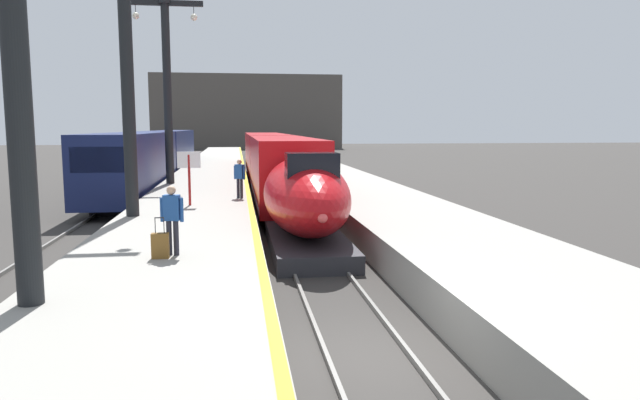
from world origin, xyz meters
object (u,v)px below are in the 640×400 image
Objects in this scene: passenger_near_edge at (172,215)px; departure_info_board at (189,167)px; regional_train_adjacent at (156,154)px; passenger_mid_platform at (240,175)px; station_column_far at (167,75)px; station_column_mid at (126,48)px; highspeed_train_main at (275,164)px; rolling_suitcase at (160,246)px.

departure_info_board is (-0.29, 9.12, 0.52)m from passenger_near_edge.
regional_train_adjacent reaches higher than passenger_mid_platform.
passenger_mid_platform is 2.90m from departure_info_board.
passenger_mid_platform is (3.74, -7.20, -4.88)m from station_column_far.
station_column_mid is 4.50× the size of departure_info_board.
highspeed_train_main is 9.42m from passenger_mid_platform.
regional_train_adjacent is 3.83× the size of station_column_mid.
station_column_far is (2.20, -11.22, 4.79)m from regional_train_adjacent.
station_column_mid is 0.97× the size of station_column_far.
departure_info_board is at bearing -133.86° from passenger_mid_platform.
station_column_mid reaches higher than departure_info_board.
passenger_mid_platform is 1.72× the size of rolling_suitcase.
regional_train_adjacent is at bearing 97.61° from rolling_suitcase.
highspeed_train_main is 23.28× the size of passenger_mid_platform.
station_column_mid is (-5.90, -13.77, 4.85)m from highspeed_train_main.
station_column_far is 10.38m from departure_info_board.
station_column_mid is 5.22m from departure_info_board.
station_column_mid is 5.65× the size of passenger_near_edge.
station_column_mid reaches higher than highspeed_train_main.
station_column_far reaches higher than passenger_mid_platform.
passenger_mid_platform is at bearing -103.28° from highspeed_train_main.
station_column_far is at bearing 117.42° from passenger_mid_platform.
passenger_near_edge is at bearing -81.82° from regional_train_adjacent.
departure_info_board is at bearing -79.06° from regional_train_adjacent.
passenger_mid_platform is at bearing -62.58° from station_column_far.
passenger_near_edge is at bearing -98.56° from passenger_mid_platform.
station_column_mid is 5.65× the size of passenger_mid_platform.
passenger_mid_platform is at bearing 46.14° from departure_info_board.
rolling_suitcase is at bearing -89.78° from departure_info_board.
departure_info_board is (1.76, 2.54, -4.21)m from station_column_mid.
departure_info_board is at bearing 91.85° from passenger_near_edge.
station_column_far is at bearing 90.00° from station_column_mid.
passenger_near_edge is 9.14m from departure_info_board.
passenger_mid_platform reaches higher than rolling_suitcase.
highspeed_train_main is 18.56× the size of departure_info_board.
highspeed_train_main is 23.28× the size of passenger_near_edge.
passenger_near_edge is at bearing -100.70° from highspeed_train_main.
departure_info_board reaches higher than passenger_near_edge.
passenger_near_edge is (2.05, -18.38, -4.88)m from station_column_far.
regional_train_adjacent reaches higher than highspeed_train_main.
passenger_mid_platform is 11.66m from rolling_suitcase.
station_column_mid is at bearing -84.54° from regional_train_adjacent.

